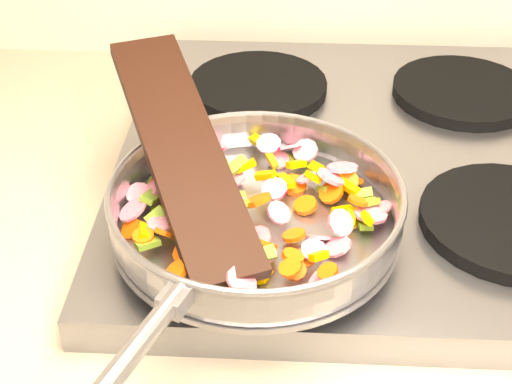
{
  "coord_description": "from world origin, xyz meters",
  "views": [
    {
      "loc": [
        -0.8,
        0.93,
        1.42
      ],
      "look_at": [
        -0.83,
        1.49,
        1.0
      ],
      "focal_mm": 50.0,
      "sensor_mm": 36.0,
      "label": 1
    }
  ],
  "objects": [
    {
      "name": "cooktop",
      "position": [
        -0.7,
        1.67,
        0.92
      ],
      "size": [
        0.6,
        0.6,
        0.04
      ],
      "primitive_type": "cube",
      "color": "#939399",
      "rests_on": "counter_top"
    },
    {
      "name": "grate_fl",
      "position": [
        -0.84,
        1.52,
        0.95
      ],
      "size": [
        0.19,
        0.19,
        0.02
      ],
      "primitive_type": "cylinder",
      "color": "black",
      "rests_on": "cooktop"
    },
    {
      "name": "grate_fr",
      "position": [
        -0.56,
        1.52,
        0.95
      ],
      "size": [
        0.19,
        0.19,
        0.02
      ],
      "primitive_type": "cylinder",
      "color": "black",
      "rests_on": "cooktop"
    },
    {
      "name": "grate_bl",
      "position": [
        -0.84,
        1.81,
        0.95
      ],
      "size": [
        0.19,
        0.19,
        0.02
      ],
      "primitive_type": "cylinder",
      "color": "black",
      "rests_on": "cooktop"
    },
    {
      "name": "grate_br",
      "position": [
        -0.56,
        1.81,
        0.95
      ],
      "size": [
        0.19,
        0.19,
        0.02
      ],
      "primitive_type": "cylinder",
      "color": "black",
      "rests_on": "cooktop"
    },
    {
      "name": "saute_pan",
      "position": [
        -0.83,
        1.49,
        0.98
      ],
      "size": [
        0.33,
        0.48,
        0.05
      ],
      "rotation": [
        0.0,
        0.0,
        -0.39
      ],
      "color": "#9E9EA5",
      "rests_on": "grate_fl"
    },
    {
      "name": "vegetable_heap",
      "position": [
        -0.83,
        1.49,
        0.98
      ],
      "size": [
        0.28,
        0.28,
        0.04
      ],
      "color": "olive",
      "rests_on": "saute_pan"
    },
    {
      "name": "wooden_spatula",
      "position": [
        -0.9,
        1.52,
        1.03
      ],
      "size": [
        0.19,
        0.32,
        0.11
      ],
      "primitive_type": "cube",
      "rotation": [
        0.0,
        -0.3,
        1.98
      ],
      "color": "black",
      "rests_on": "saute_pan"
    }
  ]
}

